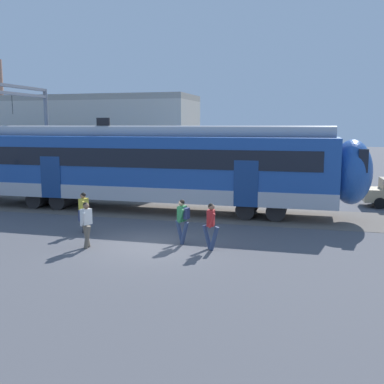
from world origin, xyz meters
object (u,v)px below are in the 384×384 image
Objects in this scene: pedestrian_white at (86,221)px; pedestrian_green at (183,218)px; pedestrian_yellow at (84,209)px; pedestrian_red at (211,223)px; commuter_train at (9,163)px.

pedestrian_white is 3.48m from pedestrian_green.
pedestrian_yellow is 5.67m from pedestrian_red.
pedestrian_yellow and pedestrian_green have the same top height.
commuter_train reaches higher than pedestrian_yellow.
pedestrian_red is (1.18, -0.50, -0.03)m from pedestrian_green.
pedestrian_yellow is 1.00× the size of pedestrian_green.
commuter_train is 11.30m from pedestrian_white.
commuter_train is 14.47m from pedestrian_red.
pedestrian_white is 4.46m from pedestrian_red.
commuter_train is 22.83× the size of pedestrian_white.
pedestrian_green is 1.00× the size of pedestrian_red.
commuter_train is 22.83× the size of pedestrian_green.
pedestrian_white is at bearing -40.33° from commuter_train.
commuter_train is 22.83× the size of pedestrian_red.
pedestrian_yellow is 2.36m from pedestrian_white.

